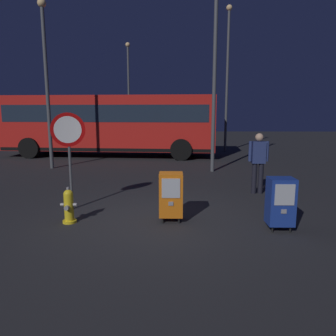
{
  "coord_description": "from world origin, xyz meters",
  "views": [
    {
      "loc": [
        0.4,
        -6.45,
        2.26
      ],
      "look_at": [
        0.3,
        1.2,
        0.9
      ],
      "focal_mm": 34.34,
      "sensor_mm": 36.0,
      "label": 1
    }
  ],
  "objects_px": {
    "street_light_near_left": "(129,86)",
    "street_light_far_left": "(46,72)",
    "fire_hydrant": "(69,206)",
    "street_light_near_right": "(215,42)",
    "stop_sign": "(69,141)",
    "newspaper_box_secondary": "(171,194)",
    "bus_near": "(110,122)",
    "newspaper_box_primary": "(281,201)",
    "pedestrian": "(258,160)",
    "street_light_far_right": "(227,70)"
  },
  "relations": [
    {
      "from": "pedestrian",
      "to": "newspaper_box_secondary",
      "type": "bearing_deg",
      "value": -135.69
    },
    {
      "from": "newspaper_box_primary",
      "to": "street_light_far_left",
      "type": "bearing_deg",
      "value": 135.77
    },
    {
      "from": "newspaper_box_secondary",
      "to": "bus_near",
      "type": "bearing_deg",
      "value": 107.56
    },
    {
      "from": "stop_sign",
      "to": "street_light_far_right",
      "type": "height_order",
      "value": "street_light_far_right"
    },
    {
      "from": "stop_sign",
      "to": "bus_near",
      "type": "relative_size",
      "value": 0.21
    },
    {
      "from": "street_light_near_left",
      "to": "fire_hydrant",
      "type": "bearing_deg",
      "value": -86.73
    },
    {
      "from": "fire_hydrant",
      "to": "street_light_far_left",
      "type": "height_order",
      "value": "street_light_far_left"
    },
    {
      "from": "fire_hydrant",
      "to": "street_light_near_right",
      "type": "relative_size",
      "value": 0.09
    },
    {
      "from": "street_light_near_left",
      "to": "street_light_far_left",
      "type": "height_order",
      "value": "street_light_near_left"
    },
    {
      "from": "street_light_far_left",
      "to": "street_light_near_left",
      "type": "bearing_deg",
      "value": 80.39
    },
    {
      "from": "newspaper_box_secondary",
      "to": "street_light_far_left",
      "type": "height_order",
      "value": "street_light_far_left"
    },
    {
      "from": "stop_sign",
      "to": "pedestrian",
      "type": "distance_m",
      "value": 4.98
    },
    {
      "from": "stop_sign",
      "to": "pedestrian",
      "type": "bearing_deg",
      "value": 18.17
    },
    {
      "from": "stop_sign",
      "to": "street_light_far_left",
      "type": "height_order",
      "value": "street_light_far_left"
    },
    {
      "from": "street_light_far_left",
      "to": "stop_sign",
      "type": "bearing_deg",
      "value": -65.4
    },
    {
      "from": "street_light_near_left",
      "to": "pedestrian",
      "type": "bearing_deg",
      "value": -69.21
    },
    {
      "from": "street_light_near_right",
      "to": "street_light_far_right",
      "type": "bearing_deg",
      "value": 76.57
    },
    {
      "from": "newspaper_box_secondary",
      "to": "street_light_near_right",
      "type": "relative_size",
      "value": 0.12
    },
    {
      "from": "fire_hydrant",
      "to": "street_light_far_left",
      "type": "bearing_deg",
      "value": 113.16
    },
    {
      "from": "street_light_near_left",
      "to": "street_light_near_right",
      "type": "xyz_separation_m",
      "value": [
        4.58,
        -10.97,
        0.68
      ]
    },
    {
      "from": "street_light_near_left",
      "to": "street_light_far_right",
      "type": "bearing_deg",
      "value": -38.26
    },
    {
      "from": "newspaper_box_secondary",
      "to": "street_light_near_left",
      "type": "height_order",
      "value": "street_light_near_left"
    },
    {
      "from": "newspaper_box_primary",
      "to": "street_light_far_left",
      "type": "height_order",
      "value": "street_light_far_left"
    },
    {
      "from": "fire_hydrant",
      "to": "street_light_far_left",
      "type": "relative_size",
      "value": 0.12
    },
    {
      "from": "newspaper_box_secondary",
      "to": "pedestrian",
      "type": "xyz_separation_m",
      "value": [
        2.38,
        2.33,
        0.38
      ]
    },
    {
      "from": "fire_hydrant",
      "to": "street_light_near_left",
      "type": "relative_size",
      "value": 0.11
    },
    {
      "from": "bus_near",
      "to": "newspaper_box_primary",
      "type": "bearing_deg",
      "value": -58.93
    },
    {
      "from": "street_light_near_right",
      "to": "street_light_far_right",
      "type": "height_order",
      "value": "street_light_near_right"
    },
    {
      "from": "stop_sign",
      "to": "street_light_near_right",
      "type": "distance_m",
      "value": 6.92
    },
    {
      "from": "newspaper_box_primary",
      "to": "street_light_far_left",
      "type": "relative_size",
      "value": 0.16
    },
    {
      "from": "newspaper_box_secondary",
      "to": "street_light_far_right",
      "type": "distance_m",
      "value": 12.81
    },
    {
      "from": "street_light_near_right",
      "to": "street_light_near_left",
      "type": "bearing_deg",
      "value": 112.69
    },
    {
      "from": "newspaper_box_primary",
      "to": "bus_near",
      "type": "bearing_deg",
      "value": 116.67
    },
    {
      "from": "fire_hydrant",
      "to": "pedestrian",
      "type": "distance_m",
      "value": 5.13
    },
    {
      "from": "street_light_near_left",
      "to": "street_light_far_right",
      "type": "height_order",
      "value": "street_light_far_right"
    },
    {
      "from": "fire_hydrant",
      "to": "street_light_far_left",
      "type": "distance_m",
      "value": 7.67
    },
    {
      "from": "pedestrian",
      "to": "street_light_far_left",
      "type": "relative_size",
      "value": 0.26
    },
    {
      "from": "street_light_near_left",
      "to": "street_light_far_left",
      "type": "relative_size",
      "value": 1.09
    },
    {
      "from": "fire_hydrant",
      "to": "pedestrian",
      "type": "relative_size",
      "value": 0.45
    },
    {
      "from": "pedestrian",
      "to": "street_light_near_right",
      "type": "height_order",
      "value": "street_light_near_right"
    },
    {
      "from": "stop_sign",
      "to": "street_light_far_right",
      "type": "distance_m",
      "value": 12.59
    },
    {
      "from": "newspaper_box_secondary",
      "to": "street_light_near_right",
      "type": "height_order",
      "value": "street_light_near_right"
    },
    {
      "from": "stop_sign",
      "to": "street_light_near_left",
      "type": "distance_m",
      "value": 16.01
    },
    {
      "from": "street_light_far_right",
      "to": "street_light_near_left",
      "type": "bearing_deg",
      "value": 141.74
    },
    {
      "from": "street_light_near_left",
      "to": "street_light_far_right",
      "type": "relative_size",
      "value": 0.88
    },
    {
      "from": "newspaper_box_secondary",
      "to": "street_light_near_right",
      "type": "distance_m",
      "value": 7.15
    },
    {
      "from": "street_light_near_right",
      "to": "fire_hydrant",
      "type": "bearing_deg",
      "value": -122.24
    },
    {
      "from": "fire_hydrant",
      "to": "street_light_near_right",
      "type": "distance_m",
      "value": 8.07
    },
    {
      "from": "street_light_near_left",
      "to": "street_light_far_right",
      "type": "xyz_separation_m",
      "value": [
        6.06,
        -4.78,
        0.47
      ]
    },
    {
      "from": "street_light_near_right",
      "to": "street_light_far_left",
      "type": "xyz_separation_m",
      "value": [
        -6.34,
        0.58,
        -0.97
      ]
    }
  ]
}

